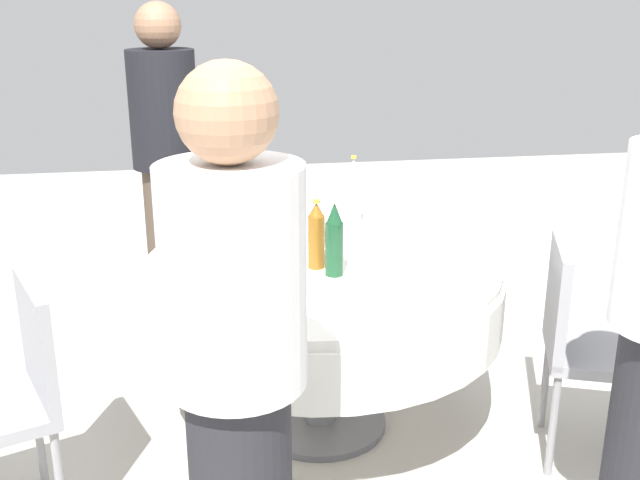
# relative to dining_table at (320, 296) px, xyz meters

# --- Properties ---
(ground_plane) EXTENTS (10.00, 10.00, 0.00)m
(ground_plane) POSITION_rel_dining_table_xyz_m (0.00, 0.00, -0.59)
(ground_plane) COLOR #B7B2A8
(dining_table) EXTENTS (1.45, 1.45, 0.74)m
(dining_table) POSITION_rel_dining_table_xyz_m (0.00, 0.00, 0.00)
(dining_table) COLOR white
(dining_table) RESTS_ON ground_plane
(bottle_brown_mid) EXTENTS (0.06, 0.06, 0.28)m
(bottle_brown_mid) POSITION_rel_dining_table_xyz_m (-0.40, -0.14, 0.28)
(bottle_brown_mid) COLOR #593314
(bottle_brown_mid) RESTS_ON dining_table
(bottle_amber_south) EXTENTS (0.07, 0.07, 0.27)m
(bottle_amber_south) POSITION_rel_dining_table_xyz_m (0.06, -0.02, 0.27)
(bottle_amber_south) COLOR #8C5619
(bottle_amber_south) RESTS_ON dining_table
(bottle_clear_rear) EXTENTS (0.06, 0.06, 0.28)m
(bottle_clear_rear) POSITION_rel_dining_table_xyz_m (0.45, -0.19, 0.28)
(bottle_clear_rear) COLOR silver
(bottle_clear_rear) RESTS_ON dining_table
(bottle_green_right) EXTENTS (0.07, 0.07, 0.31)m
(bottle_green_right) POSITION_rel_dining_table_xyz_m (0.34, -0.40, 0.29)
(bottle_green_right) COLOR #2D6B38
(bottle_green_right) RESTS_ON dining_table
(bottle_dark_green_west) EXTENTS (0.07, 0.07, 0.30)m
(bottle_dark_green_west) POSITION_rel_dining_table_xyz_m (0.15, 0.03, 0.28)
(bottle_dark_green_west) COLOR #194728
(bottle_dark_green_west) RESTS_ON dining_table
(bottle_clear_near) EXTENTS (0.07, 0.07, 0.32)m
(bottle_clear_near) POSITION_rel_dining_table_xyz_m (-0.50, 0.23, 0.29)
(bottle_clear_near) COLOR silver
(bottle_clear_near) RESTS_ON dining_table
(wine_glass_right) EXTENTS (0.06, 0.06, 0.14)m
(wine_glass_right) POSITION_rel_dining_table_xyz_m (0.12, -0.39, 0.24)
(wine_glass_right) COLOR white
(wine_glass_right) RESTS_ON dining_table
(wine_glass_west) EXTENTS (0.06, 0.06, 0.14)m
(wine_glass_west) POSITION_rel_dining_table_xyz_m (-0.03, 0.04, 0.25)
(wine_glass_west) COLOR white
(wine_glass_west) RESTS_ON dining_table
(plate_north) EXTENTS (0.20, 0.20, 0.02)m
(plate_north) POSITION_rel_dining_table_xyz_m (-0.03, -0.51, 0.15)
(plate_north) COLOR white
(plate_north) RESTS_ON dining_table
(plate_east) EXTENTS (0.21, 0.21, 0.04)m
(plate_east) POSITION_rel_dining_table_xyz_m (-0.26, 0.09, 0.16)
(plate_east) COLOR white
(plate_east) RESTS_ON dining_table
(plate_outer) EXTENTS (0.22, 0.22, 0.04)m
(plate_outer) POSITION_rel_dining_table_xyz_m (-0.17, -0.23, 0.16)
(plate_outer) COLOR white
(plate_outer) RESTS_ON dining_table
(plate_left) EXTENTS (0.25, 0.25, 0.02)m
(plate_left) POSITION_rel_dining_table_xyz_m (0.48, 0.07, 0.15)
(plate_left) COLOR white
(plate_left) RESTS_ON dining_table
(fork_south) EXTENTS (0.17, 0.09, 0.00)m
(fork_south) POSITION_rel_dining_table_xyz_m (-0.12, 0.29, 0.15)
(fork_south) COLOR silver
(fork_south) RESTS_ON dining_table
(knife_rear) EXTENTS (0.11, 0.16, 0.00)m
(knife_rear) POSITION_rel_dining_table_xyz_m (0.27, 0.45, 0.15)
(knife_rear) COLOR silver
(knife_rear) RESTS_ON dining_table
(person_south) EXTENTS (0.34, 0.34, 1.63)m
(person_south) POSITION_rel_dining_table_xyz_m (1.15, -0.39, 0.27)
(person_south) COLOR #26262B
(person_south) RESTS_ON ground_plane
(person_rear) EXTENTS (0.34, 0.34, 1.72)m
(person_rear) POSITION_rel_dining_table_xyz_m (-1.11, -0.62, 0.31)
(person_rear) COLOR #4C3F33
(person_rear) RESTS_ON ground_plane
(chair_near) EXTENTS (0.52, 0.52, 0.87)m
(chair_near) POSITION_rel_dining_table_xyz_m (0.44, -1.11, -0.07)
(chair_near) COLOR #99999E
(chair_near) RESTS_ON ground_plane
(chair_front) EXTENTS (0.51, 0.51, 0.87)m
(chair_front) POSITION_rel_dining_table_xyz_m (0.35, 0.95, -0.07)
(chair_front) COLOR #99999E
(chair_front) RESTS_ON ground_plane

